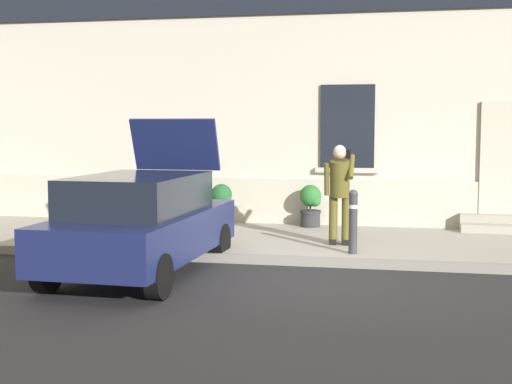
% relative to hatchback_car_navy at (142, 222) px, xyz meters
% --- Properties ---
extents(ground_plane, '(80.00, 80.00, 0.00)m').
position_rel_hatchback_car_navy_xyz_m(ground_plane, '(2.33, 0.18, -0.80)').
color(ground_plane, '#232326').
extents(sidewalk, '(24.00, 3.60, 0.15)m').
position_rel_hatchback_car_navy_xyz_m(sidewalk, '(2.33, 2.98, -0.72)').
color(sidewalk, '#99968E').
rests_on(sidewalk, ground).
extents(curb_edge, '(24.00, 0.12, 0.15)m').
position_rel_hatchback_car_navy_xyz_m(curb_edge, '(2.33, 1.12, -0.72)').
color(curb_edge, gray).
rests_on(curb_edge, ground).
extents(building_facade, '(24.00, 1.52, 7.50)m').
position_rel_hatchback_car_navy_xyz_m(building_facade, '(2.34, 5.47, 2.93)').
color(building_facade, beige).
rests_on(building_facade, ground).
extents(entrance_stoop, '(1.90, 0.64, 0.32)m').
position_rel_hatchback_car_navy_xyz_m(entrance_stoop, '(5.88, 4.52, -0.52)').
color(entrance_stoop, '#9E998E').
rests_on(entrance_stoop, sidewalk).
extents(hatchback_car_navy, '(1.90, 4.12, 2.34)m').
position_rel_hatchback_car_navy_xyz_m(hatchback_car_navy, '(0.00, 0.00, 0.00)').
color(hatchback_car_navy, '#161E4C').
rests_on(hatchback_car_navy, ground).
extents(bollard_near_person, '(0.15, 0.15, 1.04)m').
position_rel_hatchback_car_navy_xyz_m(bollard_near_person, '(3.02, 1.53, -0.09)').
color(bollard_near_person, '#333338').
rests_on(bollard_near_person, sidewalk).
extents(bollard_far_left, '(0.15, 0.15, 1.04)m').
position_rel_hatchback_car_navy_xyz_m(bollard_far_left, '(-0.23, 1.53, -0.09)').
color(bollard_far_left, '#333338').
rests_on(bollard_far_left, sidewalk).
extents(person_on_phone, '(0.51, 0.51, 1.74)m').
position_rel_hatchback_car_navy_xyz_m(person_on_phone, '(2.74, 2.30, 0.35)').
color(person_on_phone, '#514C1E').
rests_on(person_on_phone, sidewalk).
extents(planter_terracotta, '(0.44, 0.44, 0.86)m').
position_rel_hatchback_car_navy_xyz_m(planter_terracotta, '(-1.71, 3.98, -0.19)').
color(planter_terracotta, '#B25B38').
rests_on(planter_terracotta, sidewalk).
extents(planter_cream, '(0.44, 0.44, 0.86)m').
position_rel_hatchback_car_navy_xyz_m(planter_cream, '(0.13, 4.28, -0.19)').
color(planter_cream, beige).
rests_on(planter_cream, sidewalk).
extents(planter_charcoal, '(0.44, 0.44, 0.86)m').
position_rel_hatchback_car_navy_xyz_m(planter_charcoal, '(1.97, 4.42, -0.19)').
color(planter_charcoal, '#2D2D30').
rests_on(planter_charcoal, sidewalk).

